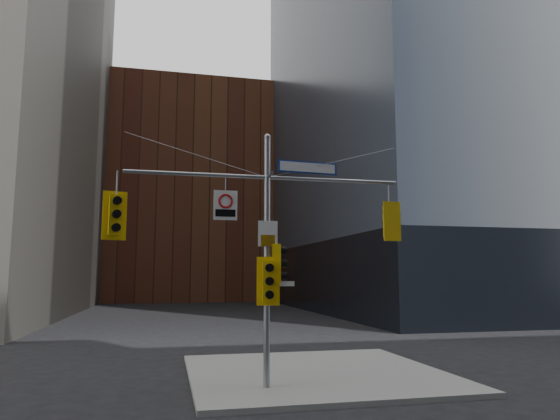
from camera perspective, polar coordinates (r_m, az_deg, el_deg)
name	(u,v)px	position (r m, az deg, el deg)	size (l,w,h in m)	color
ground	(283,413)	(12.62, 0.36, -22.14)	(160.00, 160.00, 0.00)	black
sidewalk_corner	(315,373)	(16.88, 4.07, -18.10)	(8.00, 8.00, 0.15)	gray
podium_ne	(485,277)	(53.60, 22.43, -7.11)	(36.40, 36.40, 6.00)	black
brick_midrise	(189,197)	(70.77, -10.40, 1.45)	(26.00, 20.00, 28.00)	brown
signal_assembly	(267,232)	(14.21, -1.49, -2.53)	(8.00, 0.80, 7.30)	gray
traffic_light_west_arm	(115,215)	(14.05, -18.29, -0.53)	(0.63, 0.58, 1.33)	#E2B30B
traffic_light_east_arm	(389,222)	(15.43, 12.39, -1.32)	(0.57, 0.47, 1.19)	#E2B30B
traffic_light_pole_side	(278,263)	(14.22, -0.21, -6.13)	(0.47, 0.40, 1.10)	#E2B30B
traffic_light_pole_front	(269,281)	(13.89, -1.29, -8.13)	(0.64, 0.54, 1.35)	#E2B30B
street_sign_blade	(308,168)	(14.78, 3.18, 4.87)	(1.84, 0.21, 0.36)	navy
regulatory_sign_arm	(226,204)	(14.09, -6.25, 0.67)	(0.67, 0.07, 0.84)	silver
regulatory_sign_pole	(268,234)	(14.09, -1.40, -2.79)	(0.56, 0.04, 0.73)	silver
street_blade_ew	(282,284)	(14.26, 0.28, -8.43)	(0.71, 0.10, 0.14)	silver
street_blade_ns	(264,291)	(14.61, -1.87, -9.26)	(0.04, 0.83, 0.16)	#145926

